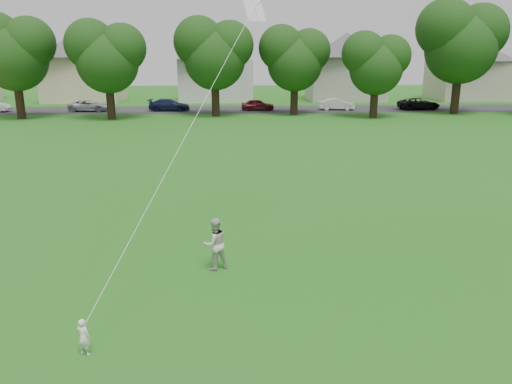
{
  "coord_description": "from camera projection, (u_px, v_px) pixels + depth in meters",
  "views": [
    {
      "loc": [
        1.76,
        -10.77,
        5.93
      ],
      "look_at": [
        2.4,
        2.0,
        2.3
      ],
      "focal_mm": 35.0,
      "sensor_mm": 36.0,
      "label": 1
    }
  ],
  "objects": [
    {
      "name": "ground",
      "position": [
        160.0,
        309.0,
        11.88
      ],
      "size": [
        160.0,
        160.0,
        0.0
      ],
      "primitive_type": "plane",
      "color": "#226116",
      "rests_on": "ground"
    },
    {
      "name": "street",
      "position": [
        214.0,
        110.0,
        52.24
      ],
      "size": [
        90.0,
        7.0,
        0.01
      ],
      "primitive_type": "cube",
      "color": "#2D2D30",
      "rests_on": "ground"
    },
    {
      "name": "toddler",
      "position": [
        83.0,
        337.0,
        10.0
      ],
      "size": [
        0.34,
        0.28,
        0.8
      ],
      "primitive_type": "imported",
      "rotation": [
        0.0,
        0.0,
        2.81
      ],
      "color": "white",
      "rests_on": "ground"
    },
    {
      "name": "older_boy",
      "position": [
        215.0,
        244.0,
        13.88
      ],
      "size": [
        0.91,
        0.84,
        1.5
      ],
      "primitive_type": "imported",
      "rotation": [
        0.0,
        0.0,
        3.62
      ],
      "color": "beige",
      "rests_on": "ground"
    },
    {
      "name": "kite",
      "position": [
        186.0,
        136.0,
        12.53
      ],
      "size": [
        2.34,
        3.92,
        10.37
      ],
      "color": "white",
      "rests_on": "ground"
    },
    {
      "name": "tree_row",
      "position": [
        268.0,
        49.0,
        45.1
      ],
      "size": [
        82.35,
        9.04,
        11.0
      ],
      "color": "black",
      "rests_on": "ground"
    },
    {
      "name": "parked_cars",
      "position": [
        188.0,
        105.0,
        50.99
      ],
      "size": [
        56.41,
        2.37,
        1.21
      ],
      "color": "black",
      "rests_on": "ground"
    },
    {
      "name": "house_row",
      "position": [
        210.0,
        59.0,
        60.47
      ],
      "size": [
        77.52,
        13.61,
        10.46
      ],
      "color": "beige",
      "rests_on": "ground"
    }
  ]
}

